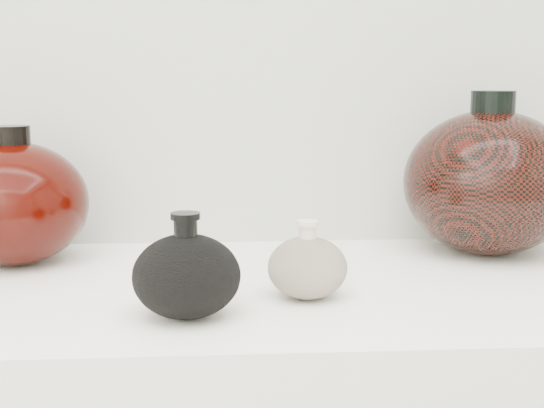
{
  "coord_description": "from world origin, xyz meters",
  "views": [
    {
      "loc": [
        -0.07,
        0.01,
        1.17
      ],
      "look_at": [
        -0.01,
        0.92,
        1.01
      ],
      "focal_mm": 50.0,
      "sensor_mm": 36.0,
      "label": 1
    }
  ],
  "objects": [
    {
      "name": "black_gourd_vase",
      "position": [
        -0.11,
        0.82,
        0.95
      ],
      "size": [
        0.16,
        0.16,
        0.12
      ],
      "color": "black",
      "rests_on": "display_counter"
    },
    {
      "name": "right_round_pot",
      "position": [
        0.33,
        1.1,
        1.01
      ],
      "size": [
        0.28,
        0.28,
        0.24
      ],
      "color": "black",
      "rests_on": "display_counter"
    },
    {
      "name": "cream_gourd_vase",
      "position": [
        0.03,
        0.88,
        0.94
      ],
      "size": [
        0.1,
        0.1,
        0.09
      ],
      "color": "beige",
      "rests_on": "display_counter"
    },
    {
      "name": "left_round_pot",
      "position": [
        -0.36,
        1.08,
        0.99
      ],
      "size": [
        0.24,
        0.24,
        0.2
      ],
      "color": "black",
      "rests_on": "display_counter"
    }
  ]
}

